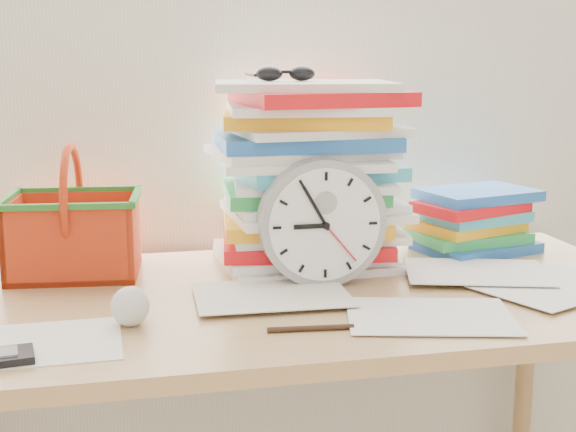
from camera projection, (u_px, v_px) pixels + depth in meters
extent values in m
cube|color=tan|center=(299.00, 299.00, 1.50)|extent=(1.40, 0.70, 0.03)
cylinder|color=tan|center=(524.00, 390.00, 2.00)|extent=(0.04, 0.04, 0.72)
cylinder|color=gray|center=(322.00, 222.00, 1.51)|extent=(0.24, 0.05, 0.24)
sphere|color=silver|center=(130.00, 306.00, 1.30)|extent=(0.07, 0.07, 0.07)
cylinder|color=black|center=(311.00, 328.00, 1.28)|extent=(0.14, 0.02, 0.01)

